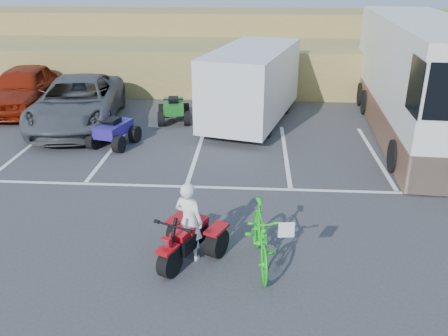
# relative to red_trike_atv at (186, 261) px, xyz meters

# --- Properties ---
(ground) EXTENTS (100.00, 100.00, 0.00)m
(ground) POSITION_rel_red_trike_atv_xyz_m (-0.46, 0.93, 0.00)
(ground) COLOR #343437
(ground) RESTS_ON ground
(parking_stripes) EXTENTS (28.00, 5.16, 0.01)m
(parking_stripes) POSITION_rel_red_trike_atv_xyz_m (0.40, 4.99, 0.00)
(parking_stripes) COLOR white
(parking_stripes) RESTS_ON ground
(grass_embankment) EXTENTS (40.00, 8.50, 3.10)m
(grass_embankment) POSITION_rel_red_trike_atv_xyz_m (-0.46, 16.41, 1.42)
(grass_embankment) COLOR olive
(grass_embankment) RESTS_ON ground
(red_trike_atv) EXTENTS (1.71, 1.91, 1.02)m
(red_trike_atv) POSITION_rel_red_trike_atv_xyz_m (0.00, 0.00, 0.00)
(red_trike_atv) COLOR #A60910
(red_trike_atv) RESTS_ON ground
(rider) EXTENTS (0.69, 0.59, 1.61)m
(rider) POSITION_rel_red_trike_atv_xyz_m (0.06, 0.14, 0.81)
(rider) COLOR white
(rider) RESTS_ON ground
(green_dirt_bike) EXTENTS (0.79, 2.08, 1.22)m
(green_dirt_bike) POSITION_rel_red_trike_atv_xyz_m (1.43, 0.01, 0.61)
(green_dirt_bike) COLOR #14BF19
(green_dirt_bike) RESTS_ON ground
(grey_pickup) EXTENTS (3.57, 6.29, 1.66)m
(grey_pickup) POSITION_rel_red_trike_atv_xyz_m (-5.02, 8.27, 0.83)
(grey_pickup) COLOR #46494E
(grey_pickup) RESTS_ON ground
(red_car) EXTENTS (2.50, 5.16, 1.70)m
(red_car) POSITION_rel_red_trike_atv_xyz_m (-7.85, 10.10, 0.85)
(red_car) COLOR maroon
(red_car) RESTS_ON ground
(cargo_trailer) EXTENTS (3.66, 6.09, 2.66)m
(cargo_trailer) POSITION_rel_red_trike_atv_xyz_m (1.15, 9.02, 1.44)
(cargo_trailer) COLOR silver
(cargo_trailer) RESTS_ON ground
(rv_motorhome) EXTENTS (3.27, 10.41, 3.69)m
(rv_motorhome) POSITION_rel_red_trike_atv_xyz_m (6.65, 8.17, 1.60)
(rv_motorhome) COLOR silver
(rv_motorhome) RESTS_ON ground
(quad_atv_blue) EXTENTS (1.50, 1.77, 1.00)m
(quad_atv_blue) POSITION_rel_red_trike_atv_xyz_m (-3.17, 6.24, 0.00)
(quad_atv_blue) COLOR navy
(quad_atv_blue) RESTS_ON ground
(quad_atv_green) EXTENTS (1.38, 1.70, 1.00)m
(quad_atv_green) POSITION_rel_red_trike_atv_xyz_m (-1.68, 8.86, 0.00)
(quad_atv_green) COLOR #15601B
(quad_atv_green) RESTS_ON ground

